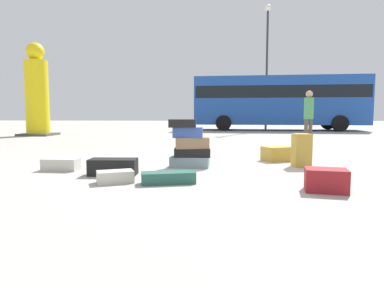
{
  "coord_description": "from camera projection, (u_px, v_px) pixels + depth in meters",
  "views": [
    {
      "loc": [
        0.05,
        -5.97,
        1.01
      ],
      "look_at": [
        -0.38,
        0.96,
        0.38
      ],
      "focal_mm": 31.52,
      "sensor_mm": 36.0,
      "label": 1
    }
  ],
  "objects": [
    {
      "name": "suitcase_tan_right_side",
      "position": [
        301.0,
        150.0,
        6.36
      ],
      "size": [
        0.33,
        0.33,
        0.63
      ],
      "primitive_type": "cube",
      "rotation": [
        0.0,
        0.0,
        0.08
      ],
      "color": "#B28C33",
      "rests_on": "ground"
    },
    {
      "name": "yellow_dummy_statue",
      "position": [
        37.0,
        95.0,
        15.28
      ],
      "size": [
        1.42,
        1.42,
        4.17
      ],
      "color": "yellow",
      "rests_on": "ground"
    },
    {
      "name": "suitcase_cream_upright_blue",
      "position": [
        115.0,
        177.0,
        4.92
      ],
      "size": [
        0.59,
        0.48,
        0.18
      ],
      "primitive_type": "cube",
      "rotation": [
        0.0,
        0.0,
        0.42
      ],
      "color": "beige",
      "rests_on": "ground"
    },
    {
      "name": "suitcase_maroon_white_trunk",
      "position": [
        326.0,
        180.0,
        4.36
      ],
      "size": [
        0.58,
        0.46,
        0.3
      ],
      "primitive_type": "cube",
      "rotation": [
        0.0,
        0.0,
        -0.19
      ],
      "color": "maroon",
      "rests_on": "ground"
    },
    {
      "name": "suitcase_black_left_side",
      "position": [
        113.0,
        167.0,
        5.53
      ],
      "size": [
        0.78,
        0.4,
        0.27
      ],
      "primitive_type": "cube",
      "rotation": [
        0.0,
        0.0,
        0.04
      ],
      "color": "black",
      "rests_on": "ground"
    },
    {
      "name": "suitcase_cream_foreground_near",
      "position": [
        61.0,
        164.0,
        5.98
      ],
      "size": [
        0.64,
        0.32,
        0.21
      ],
      "primitive_type": "cube",
      "rotation": [
        0.0,
        0.0,
        -0.05
      ],
      "color": "beige",
      "rests_on": "ground"
    },
    {
      "name": "suitcase_tan_foreground_far",
      "position": [
        277.0,
        154.0,
        7.19
      ],
      "size": [
        0.7,
        0.63,
        0.3
      ],
      "primitive_type": "cube",
      "rotation": [
        0.0,
        0.0,
        0.42
      ],
      "color": "#B28C33",
      "rests_on": "ground"
    },
    {
      "name": "lamp_post",
      "position": [
        267.0,
        51.0,
        18.94
      ],
      "size": [
        0.36,
        0.36,
        7.04
      ],
      "color": "#333338",
      "rests_on": "ground"
    },
    {
      "name": "suitcase_tower",
      "position": [
        190.0,
        147.0,
        6.3
      ],
      "size": [
        0.77,
        0.45,
        0.9
      ],
      "color": "gray",
      "rests_on": "ground"
    },
    {
      "name": "parked_bus",
      "position": [
        278.0,
        100.0,
        20.15
      ],
      "size": [
        10.04,
        3.26,
        3.15
      ],
      "rotation": [
        0.0,
        0.0,
        -0.07
      ],
      "color": "#1E4CA5",
      "rests_on": "ground"
    },
    {
      "name": "person_bearded_onlooker",
      "position": [
        309.0,
        113.0,
        10.76
      ],
      "size": [
        0.3,
        0.3,
        1.73
      ],
      "rotation": [
        0.0,
        0.0,
        -2.5
      ],
      "color": "brown",
      "rests_on": "ground"
    },
    {
      "name": "suitcase_teal_behind_tower",
      "position": [
        168.0,
        178.0,
        4.87
      ],
      "size": [
        0.82,
        0.46,
        0.17
      ],
      "primitive_type": "cube",
      "rotation": [
        0.0,
        0.0,
        0.24
      ],
      "color": "#26594C",
      "rests_on": "ground"
    },
    {
      "name": "ground_plane",
      "position": [
        210.0,
        170.0,
        6.03
      ],
      "size": [
        80.0,
        80.0,
        0.0
      ],
      "primitive_type": "plane",
      "color": "#ADA89E"
    }
  ]
}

